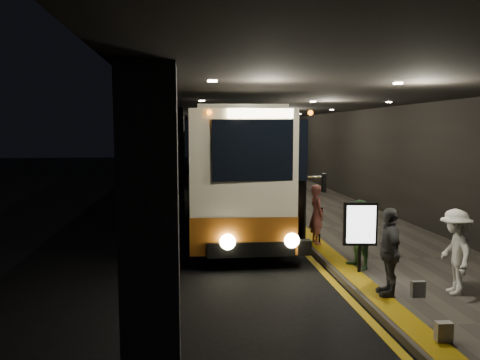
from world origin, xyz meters
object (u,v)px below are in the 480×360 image
passenger_waiting_grey (389,252)px  stanchion_post (320,226)px  coach_second (215,154)px  passenger_waiting_white (455,252)px  coach_main (234,172)px  bag_plain (444,332)px  passenger_boarding (317,214)px  bag_polka (418,289)px  info_sign (360,225)px  passenger_waiting_green (360,235)px

passenger_waiting_grey → stanchion_post: (-0.18, 4.35, -0.37)m
coach_second → passenger_waiting_white: 24.22m
coach_main → bag_plain: (2.28, -10.71, -1.62)m
passenger_boarding → passenger_waiting_white: passenger_waiting_white is taller
passenger_boarding → coach_second: bearing=-0.5°
bag_polka → stanchion_post: size_ratio=0.31×
bag_plain → passenger_boarding: bearing=92.3°
passenger_waiting_grey → info_sign: passenger_waiting_grey is taller
passenger_waiting_white → info_sign: (-1.41, 1.60, 0.25)m
bag_polka → stanchion_post: bearing=99.1°
passenger_waiting_white → stanchion_post: bearing=-150.0°
coach_second → bag_plain: 26.14m
info_sign → stanchion_post: info_sign is taller
coach_main → passenger_waiting_grey: size_ratio=7.19×
bag_plain → info_sign: 3.77m
info_sign → bag_polka: bearing=-64.0°
passenger_boarding → passenger_waiting_grey: passenger_waiting_grey is taller
passenger_waiting_green → passenger_waiting_white: passenger_waiting_white is taller
coach_main → bag_polka: bearing=-68.6°
passenger_waiting_grey → bag_polka: 0.94m
coach_main → coach_second: size_ratio=1.07×
coach_main → coach_second: 15.30m
passenger_boarding → stanchion_post: bearing=-101.7°
passenger_waiting_white → bag_plain: passenger_waiting_white is taller
coach_main → coach_second: bearing=92.8°
coach_second → bag_polka: bearing=-87.4°
passenger_waiting_grey → passenger_waiting_white: bearing=95.8°
coach_second → bag_polka: 24.28m
passenger_waiting_white → passenger_waiting_grey: size_ratio=0.97×
passenger_waiting_green → passenger_waiting_white: size_ratio=0.96×
coach_main → passenger_waiting_white: (3.68, -8.66, -0.90)m
coach_second → passenger_waiting_white: (3.48, -23.96, -0.78)m
passenger_boarding → passenger_waiting_green: passenger_boarding is taller
coach_second → passenger_waiting_grey: (2.10, -23.89, -0.75)m
passenger_waiting_white → bag_polka: 1.10m
coach_second → stanchion_post: (1.93, -19.54, -1.13)m
coach_main → bag_polka: 9.38m
passenger_waiting_grey → passenger_boarding: bearing=-167.7°
bag_polka → stanchion_post: stanchion_post is taller
coach_main → passenger_boarding: size_ratio=7.42×
passenger_waiting_grey → bag_polka: size_ratio=5.45×
bag_plain → stanchion_post: stanchion_post is taller
coach_main → passenger_waiting_green: 7.24m
coach_second → info_sign: coach_second is taller
passenger_boarding → bag_polka: 4.68m
bag_polka → info_sign: 2.05m
bag_polka → passenger_waiting_white: bearing=8.5°
passenger_waiting_green → coach_main: bearing=178.7°
coach_main → bag_plain: coach_main is taller
bag_plain → stanchion_post: 6.49m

